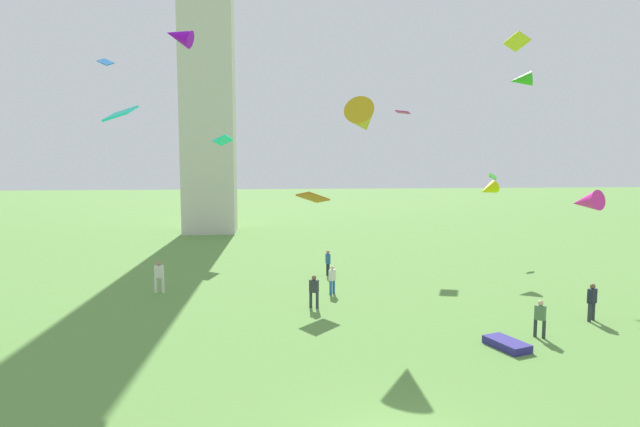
{
  "coord_description": "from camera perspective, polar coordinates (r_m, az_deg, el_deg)",
  "views": [
    {
      "loc": [
        -3.27,
        -12.1,
        7.31
      ],
      "look_at": [
        -0.68,
        14.22,
        4.61
      ],
      "focal_mm": 29.83,
      "sensor_mm": 36.0,
      "label": 1
    }
  ],
  "objects": [
    {
      "name": "person_5",
      "position": [
        33.64,
        0.86,
        -5.15
      ],
      "size": [
        0.28,
        0.5,
        1.61
      ],
      "rotation": [
        0.0,
        0.0,
        1.67
      ],
      "color": "#1E2333",
      "rests_on": "ground_plane"
    },
    {
      "name": "kite_flying_0",
      "position": [
        36.08,
        17.57,
        2.48
      ],
      "size": [
        1.6,
        1.3,
        1.15
      ],
      "rotation": [
        0.0,
        0.0,
        5.1
      ],
      "color": "#D0DB08"
    },
    {
      "name": "kite_flying_10",
      "position": [
        27.34,
        4.63,
        9.93
      ],
      "size": [
        2.38,
        2.95,
        2.28
      ],
      "rotation": [
        0.0,
        0.0,
        2.75
      ],
      "color": "gold"
    },
    {
      "name": "kite_flying_1",
      "position": [
        30.96,
        -14.94,
        17.9
      ],
      "size": [
        1.76,
        1.27,
        1.34
      ],
      "rotation": [
        0.0,
        0.0,
        4.52
      ],
      "color": "#8706C8"
    },
    {
      "name": "kite_flying_4",
      "position": [
        40.89,
        20.75,
        13.25
      ],
      "size": [
        1.81,
        1.52,
        1.18
      ],
      "rotation": [
        0.0,
        0.0,
        4.34
      ],
      "color": "green"
    },
    {
      "name": "kite_flying_8",
      "position": [
        28.72,
        -0.76,
        1.74
      ],
      "size": [
        1.89,
        1.72,
        0.73
      ],
      "rotation": [
        0.0,
        0.0,
        3.76
      ],
      "color": "#B96611"
    },
    {
      "name": "kite_bundle_0",
      "position": [
        22.49,
        19.41,
        -13.07
      ],
      "size": [
        1.45,
        1.98,
        0.31
      ],
      "primitive_type": "cube",
      "rotation": [
        0.0,
        0.0,
        1.9
      ],
      "color": "navy",
      "rests_on": "ground_plane"
    },
    {
      "name": "person_1",
      "position": [
        27.3,
        27.15,
        -8.24
      ],
      "size": [
        0.52,
        0.46,
        1.73
      ],
      "rotation": [
        0.0,
        0.0,
        0.59
      ],
      "color": "#2D3338",
      "rests_on": "ground_plane"
    },
    {
      "name": "kite_flying_6",
      "position": [
        38.66,
        -22.02,
        14.83
      ],
      "size": [
        1.12,
        0.91,
        0.64
      ],
      "rotation": [
        0.0,
        0.0,
        5.77
      ],
      "color": "blue"
    },
    {
      "name": "kite_flying_5",
      "position": [
        25.99,
        -20.59,
        10.02
      ],
      "size": [
        1.28,
        1.86,
        0.9
      ],
      "rotation": [
        0.0,
        0.0,
        4.65
      ],
      "color": "#1BECD7"
    },
    {
      "name": "person_0",
      "position": [
        29.07,
        1.32,
        -6.94
      ],
      "size": [
        0.43,
        0.47,
        1.57
      ],
      "rotation": [
        0.0,
        0.0,
        0.95
      ],
      "color": "#235693",
      "rests_on": "ground_plane"
    },
    {
      "name": "person_3",
      "position": [
        23.96,
        22.54,
        -10.17
      ],
      "size": [
        0.45,
        0.46,
        1.57
      ],
      "rotation": [
        0.0,
        0.0,
        5.48
      ],
      "color": "#2D3338",
      "rests_on": "ground_plane"
    },
    {
      "name": "kite_flying_3",
      "position": [
        41.68,
        8.89,
        10.69
      ],
      "size": [
        1.45,
        1.7,
        0.23
      ],
      "rotation": [
        0.0,
        0.0,
        1.18
      ],
      "color": "#C0227B"
    },
    {
      "name": "person_4",
      "position": [
        26.42,
        -0.65,
        -8.15
      ],
      "size": [
        0.49,
        0.44,
        1.64
      ],
      "rotation": [
        0.0,
        0.0,
        2.57
      ],
      "color": "#2D3338",
      "rests_on": "ground_plane"
    },
    {
      "name": "person_2",
      "position": [
        30.59,
        -16.88,
        -6.32
      ],
      "size": [
        0.55,
        0.28,
        1.78
      ],
      "rotation": [
        0.0,
        0.0,
        3.12
      ],
      "color": "silver",
      "rests_on": "ground_plane"
    },
    {
      "name": "kite_flying_7",
      "position": [
        28.74,
        20.38,
        16.91
      ],
      "size": [
        0.99,
        1.13,
        0.79
      ],
      "rotation": [
        0.0,
        0.0,
        1.81
      ],
      "color": "yellow"
    },
    {
      "name": "kite_flying_9",
      "position": [
        30.77,
        26.59,
        1.13
      ],
      "size": [
        1.6,
        1.94,
        1.33
      ],
      "rotation": [
        0.0,
        0.0,
        3.51
      ],
      "color": "#E2289B"
    },
    {
      "name": "kite_flying_11",
      "position": [
        42.83,
        18.03,
        3.8
      ],
      "size": [
        0.93,
        1.0,
        0.58
      ],
      "rotation": [
        0.0,
        0.0,
        4.3
      ],
      "color": "green"
    },
    {
      "name": "kite_flying_2",
      "position": [
        43.76,
        -10.35,
        7.74
      ],
      "size": [
        1.59,
        1.86,
        0.89
      ],
      "rotation": [
        0.0,
        0.0,
        4.4
      ],
      "color": "#1AE9DA"
    }
  ]
}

